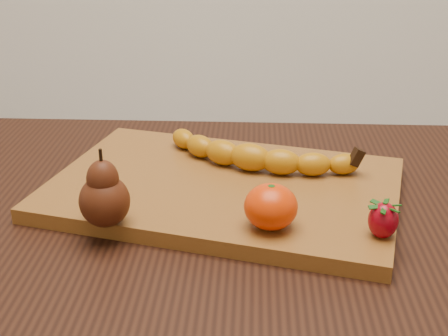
# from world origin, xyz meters

# --- Properties ---
(table) EXTENTS (1.00, 0.70, 0.76)m
(table) POSITION_xyz_m (0.00, 0.00, 0.66)
(table) COLOR black
(table) RESTS_ON ground
(cutting_board) EXTENTS (0.51, 0.40, 0.02)m
(cutting_board) POSITION_xyz_m (-0.04, 0.06, 0.77)
(cutting_board) COLOR brown
(cutting_board) RESTS_ON table
(banana) EXTENTS (0.25, 0.14, 0.04)m
(banana) POSITION_xyz_m (-0.01, 0.10, 0.80)
(banana) COLOR #BF7908
(banana) RESTS_ON cutting_board
(pear) EXTENTS (0.07, 0.07, 0.09)m
(pear) POSITION_xyz_m (-0.17, -0.07, 0.83)
(pear) COLOR #4B1D0C
(pear) RESTS_ON cutting_board
(mandarin) EXTENTS (0.07, 0.07, 0.05)m
(mandarin) POSITION_xyz_m (0.02, -0.06, 0.81)
(mandarin) COLOR #E63502
(mandarin) RESTS_ON cutting_board
(strawberry) EXTENTS (0.04, 0.04, 0.04)m
(strawberry) POSITION_xyz_m (0.14, -0.08, 0.80)
(strawberry) COLOR maroon
(strawberry) RESTS_ON cutting_board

